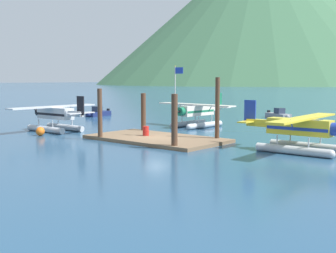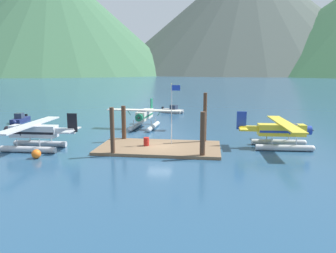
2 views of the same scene
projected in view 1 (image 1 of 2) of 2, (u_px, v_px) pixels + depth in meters
ground_plane at (156, 140)px, 39.73m from camera, size 1200.00×1200.00×0.00m
dock_platform at (156, 139)px, 39.72m from camera, size 12.54×6.80×0.30m
piling_near_left at (100, 114)px, 39.69m from camera, size 0.42×0.42×4.68m
piling_near_right at (174, 122)px, 34.42m from camera, size 0.50×0.50×4.38m
piling_far_left at (143, 113)px, 44.91m from camera, size 0.50×0.50×4.09m
piling_far_right at (217, 110)px, 38.70m from camera, size 0.40×0.40×5.69m
flagpole at (176, 93)px, 39.49m from camera, size 0.95×0.10×6.44m
fuel_drum at (146, 131)px, 40.64m from camera, size 0.62×0.62×0.88m
mooring_buoy at (40, 131)px, 42.93m from camera, size 0.86×0.86×0.86m
mountain_ridge_west_peak at (260, 13)px, 469.36m from camera, size 350.14×350.14×152.56m
seaplane_cream_bow_left at (197, 113)px, 50.62m from camera, size 10.46×7.98×3.84m
seaplane_silver_port_aft at (55, 116)px, 46.45m from camera, size 7.98×10.43×3.84m
seaplane_yellow_stbd_fwd at (300, 132)px, 33.03m from camera, size 7.98×10.45×3.84m
boat_navy_open_west at (98, 113)px, 65.66m from camera, size 2.15×4.86×1.50m
boat_grey_open_north at (279, 115)px, 61.84m from camera, size 4.47×3.25×1.50m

